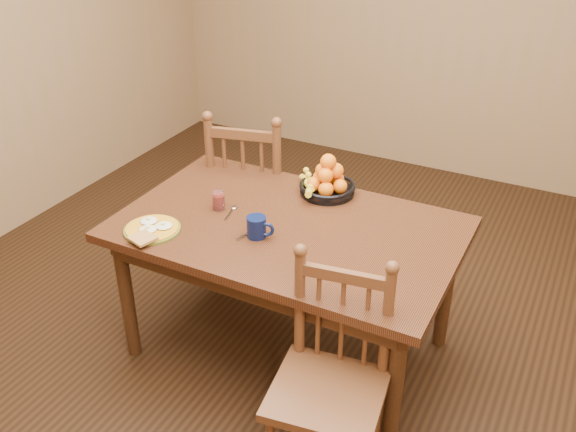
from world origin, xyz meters
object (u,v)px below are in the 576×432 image
at_px(chair_far, 253,194).
at_px(breakfast_plate, 152,229).
at_px(dining_table, 288,240).
at_px(fruit_bowl, 326,182).
at_px(chair_near, 330,383).
at_px(coffee_mug, 257,227).

bearing_deg(chair_far, breakfast_plate, 76.56).
bearing_deg(dining_table, fruit_bowl, 86.16).
relative_size(dining_table, chair_far, 1.54).
height_order(chair_far, breakfast_plate, chair_far).
relative_size(dining_table, breakfast_plate, 5.33).
height_order(chair_near, coffee_mug, chair_near).
relative_size(breakfast_plate, fruit_bowl, 0.93).
xyz_separation_m(chair_far, coffee_mug, (0.46, -0.74, 0.29)).
xyz_separation_m(dining_table, chair_near, (0.49, -0.58, -0.20)).
relative_size(chair_near, coffee_mug, 7.20).
relative_size(coffee_mug, fruit_bowl, 0.41).
bearing_deg(chair_near, coffee_mug, 134.78).
relative_size(chair_near, fruit_bowl, 2.96).
distance_m(breakfast_plate, coffee_mug, 0.50).
bearing_deg(coffee_mug, fruit_bowl, 79.11).
xyz_separation_m(breakfast_plate, coffee_mug, (0.46, 0.19, 0.04)).
bearing_deg(dining_table, coffee_mug, -116.48).
bearing_deg(fruit_bowl, dining_table, -93.84).
distance_m(dining_table, fruit_bowl, 0.41).
xyz_separation_m(chair_far, breakfast_plate, (0.00, -0.93, 0.26)).
height_order(dining_table, chair_far, chair_far).
bearing_deg(chair_near, chair_far, 123.20).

